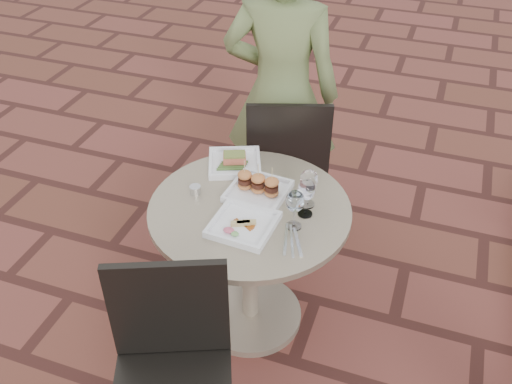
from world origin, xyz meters
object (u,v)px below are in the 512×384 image
(chair_far, at_px, (287,157))
(plate_salmon, at_px, (235,162))
(diner, at_px, (281,95))
(plate_tuna, at_px, (243,224))
(cafe_table, at_px, (250,248))
(chair_near, at_px, (171,358))
(plate_sliders, at_px, (258,187))

(chair_far, relative_size, plate_salmon, 2.88)
(diner, height_order, plate_tuna, diner)
(cafe_table, xyz_separation_m, plate_tuna, (0.02, -0.14, 0.26))
(cafe_table, distance_m, plate_salmon, 0.42)
(chair_near, relative_size, plate_sliders, 3.38)
(diner, bearing_deg, plate_sliders, 91.30)
(plate_salmon, relative_size, plate_sliders, 1.17)
(plate_salmon, height_order, plate_sliders, plate_sliders)
(diner, bearing_deg, cafe_table, 89.86)
(cafe_table, height_order, plate_tuna, plate_tuna)
(plate_sliders, xyz_separation_m, plate_tuna, (0.02, -0.24, -0.02))
(plate_salmon, height_order, plate_tuna, plate_salmon)
(chair_far, bearing_deg, plate_salmon, 52.44)
(cafe_table, relative_size, plate_salmon, 2.78)
(chair_far, height_order, diner, diner)
(chair_far, xyz_separation_m, diner, (-0.08, 0.11, 0.31))
(chair_far, bearing_deg, plate_tuna, 75.30)
(chair_far, bearing_deg, cafe_table, 74.32)
(cafe_table, relative_size, chair_near, 0.97)
(chair_near, bearing_deg, plate_tuna, 60.63)
(chair_near, relative_size, plate_tuna, 3.42)
(chair_far, xyz_separation_m, plate_salmon, (-0.14, -0.42, 0.20))
(plate_salmon, bearing_deg, cafe_table, -57.12)
(plate_tuna, bearing_deg, chair_far, 93.87)
(chair_far, distance_m, chair_near, 1.42)
(chair_near, distance_m, plate_sliders, 0.85)
(cafe_table, height_order, plate_salmon, plate_salmon)
(cafe_table, xyz_separation_m, plate_sliders, (0.00, 0.10, 0.28))
(cafe_table, bearing_deg, chair_near, -93.54)
(chair_near, bearing_deg, plate_salmon, 74.74)
(diner, distance_m, plate_salmon, 0.55)
(plate_salmon, distance_m, plate_sliders, 0.25)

